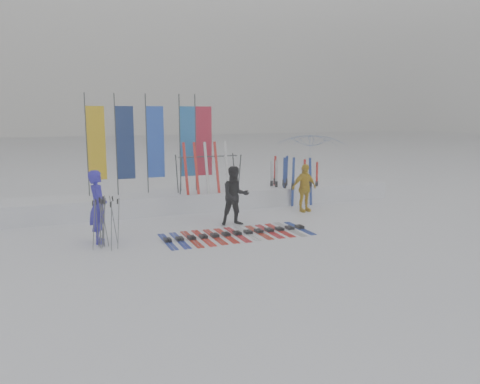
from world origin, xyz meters
name	(u,v)px	position (x,y,z in m)	size (l,w,h in m)	color
ground	(256,242)	(0.00, 0.00, 0.00)	(120.00, 120.00, 0.00)	white
snow_bank	(202,199)	(0.00, 4.60, 0.30)	(14.00, 1.60, 0.60)	white
person_blue	(98,207)	(-3.65, 1.38, 0.91)	(0.66, 0.43, 1.81)	#271FB7
person_black	(235,196)	(0.16, 1.87, 0.85)	(0.82, 0.64, 1.69)	black
person_yellow	(304,188)	(2.93, 2.80, 0.78)	(0.92, 0.38, 1.56)	gold
tent_canopy	(311,163)	(4.76, 5.55, 1.23)	(2.69, 2.74, 2.47)	white
ski_row	(237,234)	(-0.21, 0.81, 0.03)	(3.91, 1.70, 0.07)	navy
pole_cluster	(104,223)	(-3.56, 0.92, 0.60)	(0.65, 0.83, 1.26)	#595B60
feather_flags	(154,142)	(-1.54, 4.77, 2.24)	(4.03, 0.23, 3.20)	#383A3F
ski_rack	(208,169)	(0.12, 4.20, 1.38)	(2.04, 0.80, 1.23)	#383A3F
upright_skis	(290,181)	(3.14, 4.17, 0.80)	(1.59, 1.10, 1.70)	navy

